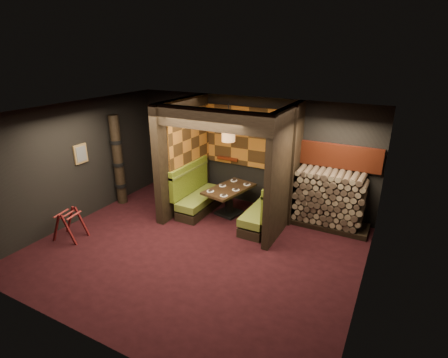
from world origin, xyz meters
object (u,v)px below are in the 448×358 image
pendant_lamp (228,132)px  firewood_stack (333,200)px  booth_bench_right (266,211)px  dining_table (229,197)px  booth_bench_left (197,196)px  luggage_rack (69,224)px  totem_column (118,161)px

pendant_lamp → firewood_stack: pendant_lamp is taller
booth_bench_right → dining_table: booth_bench_right is taller
booth_bench_right → pendant_lamp: bearing=173.3°
dining_table → pendant_lamp: pendant_lamp is taller
booth_bench_left → luggage_rack: 3.08m
luggage_rack → pendant_lamp: bearing=46.2°
luggage_rack → booth_bench_left: bearing=55.8°
totem_column → dining_table: bearing=14.0°
firewood_stack → pendant_lamp: bearing=-166.6°
pendant_lamp → dining_table: bearing=90.0°
booth_bench_left → dining_table: (0.83, 0.17, 0.08)m
totem_column → firewood_stack: 5.50m
totem_column → firewood_stack: totem_column is taller
dining_table → booth_bench_left: bearing=-168.1°
booth_bench_left → luggage_rack: (-1.73, -2.55, -0.04)m
dining_table → firewood_stack: firewood_stack is taller
pendant_lamp → totem_column: 3.14m
booth_bench_left → luggage_rack: bearing=-124.2°
dining_table → luggage_rack: (-2.56, -2.72, -0.12)m
firewood_stack → luggage_rack: bearing=-146.9°
luggage_rack → firewood_stack: (4.98, 3.25, 0.32)m
pendant_lamp → luggage_rack: size_ratio=1.28×
totem_column → firewood_stack: (5.33, 1.25, -0.51)m
booth_bench_left → booth_bench_right: 1.89m
dining_table → totem_column: size_ratio=0.61×
booth_bench_left → pendant_lamp: (0.83, 0.12, 1.74)m
pendant_lamp → totem_column: size_ratio=0.39×
luggage_rack → booth_bench_right: bearing=35.1°
firewood_stack → booth_bench_left: bearing=-167.8°
dining_table → luggage_rack: dining_table is taller
booth_bench_right → dining_table: size_ratio=1.09×
luggage_rack → firewood_stack: size_ratio=0.42×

